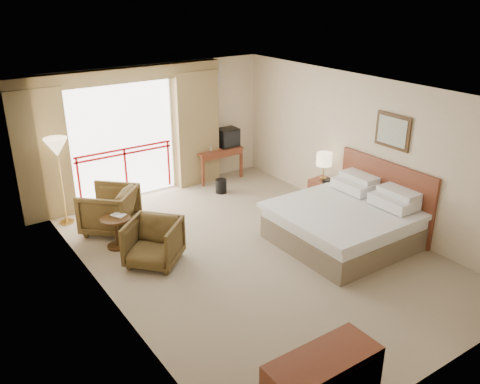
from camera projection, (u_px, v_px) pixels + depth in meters
floor at (254, 252)px, 8.56m from camera, size 7.00×7.00×0.00m
ceiling at (256, 92)px, 7.53m from camera, size 7.00×7.00×0.00m
wall_back at (158, 129)px, 10.71m from camera, size 5.00×0.00×5.00m
wall_front at (449, 274)px, 5.38m from camera, size 5.00×0.00×5.00m
wall_left at (103, 215)px, 6.74m from camera, size 0.00×7.00×7.00m
wall_right at (365, 150)px, 9.35m from camera, size 0.00×7.00×7.00m
balcony_door at (123, 142)px, 10.33m from camera, size 2.40×0.00×2.40m
balcony_railing at (125, 160)px, 10.47m from camera, size 2.09×0.03×1.02m
curtain_left at (41, 156)px, 9.35m from camera, size 1.00×0.26×2.50m
curtain_right at (196, 129)px, 11.08m from camera, size 1.00×0.26×2.50m
valance at (119, 76)px, 9.74m from camera, size 4.40×0.22×0.28m
hvac_vent at (210, 75)px, 10.98m from camera, size 0.50×0.04×0.50m
bed at (345, 223)px, 8.74m from camera, size 2.13×2.06×0.97m
headboard at (385, 196)px, 9.14m from camera, size 0.06×2.10×1.30m
framed_art at (393, 131)px, 8.69m from camera, size 0.04×0.72×0.60m
nightstand at (324, 195)px, 10.08m from camera, size 0.46×0.54×0.61m
table_lamp at (324, 160)px, 9.84m from camera, size 0.31×0.31×0.54m
phone at (328, 181)px, 9.81m from camera, size 0.21×0.18×0.08m
desk at (216, 155)px, 11.59m from camera, size 1.12×0.54×0.73m
tv at (228, 137)px, 11.56m from camera, size 0.46×0.37×0.42m
coffee_maker at (203, 145)px, 11.26m from camera, size 0.14×0.14×0.27m
cup at (210, 148)px, 11.33m from camera, size 0.07×0.07×0.10m
wastebasket at (221, 186)px, 10.92m from camera, size 0.25×0.25×0.30m
armchair_far at (111, 230)px, 9.31m from camera, size 1.27×1.27×0.83m
armchair_near at (155, 263)px, 8.23m from camera, size 1.14×1.14×0.74m
side_table at (116, 227)px, 8.58m from camera, size 0.51×0.51×0.55m
book at (115, 218)px, 8.51m from camera, size 0.26×0.28×0.02m
floor_lamp at (57, 151)px, 9.07m from camera, size 0.42×0.42×1.66m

